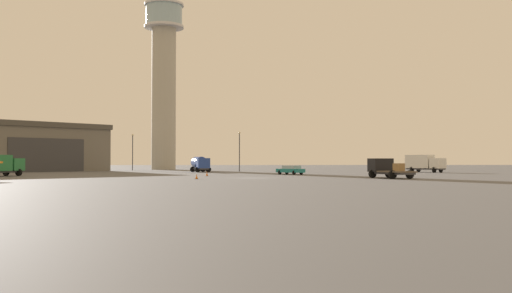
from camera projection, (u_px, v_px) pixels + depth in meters
ground_plane at (253, 178)px, 69.38m from camera, size 400.00×400.00×0.00m
control_tower at (164, 75)px, 134.42m from camera, size 9.23×9.23×43.16m
hangar at (24, 148)px, 113.97m from camera, size 34.38×34.06×9.42m
truck_fuel_tanker_blue at (200, 163)px, 104.94m from camera, size 4.06×6.17×2.83m
truck_box_white at (424, 163)px, 102.50m from camera, size 6.11×7.01×3.15m
truck_flatbed_black at (386, 168)px, 69.05m from camera, size 4.48×7.34×2.39m
car_teal at (291, 170)px, 86.46m from camera, size 4.25×4.61×1.37m
light_post_west at (239, 147)px, 110.92m from camera, size 0.44×0.44×7.73m
light_post_east at (133, 148)px, 123.19m from camera, size 0.44×0.44×7.88m
traffic_cone_near_left at (197, 176)px, 65.47m from camera, size 0.36×0.36×0.61m
traffic_cone_near_right at (207, 174)px, 78.61m from camera, size 0.36×0.36×0.63m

